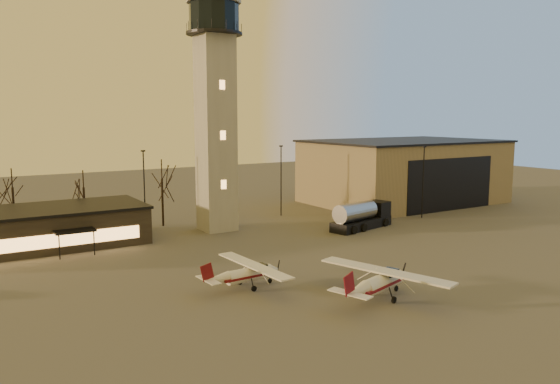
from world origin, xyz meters
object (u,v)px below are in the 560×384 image
Objects in this scene: hangar at (404,171)px; cessna_front at (382,285)px; cessna_rear at (251,276)px; terminal at (25,229)px; control_tower at (215,99)px; fuel_truck at (361,218)px.

cessna_front is (-36.05, -34.64, -4.07)m from hangar.
cessna_front is at bearing -49.90° from cessna_rear.
terminal is 2.22× the size of cessna_front.
cessna_front reaches higher than cessna_rear.
control_tower is 37.90m from hangar.
hangar is at bearing 1.97° from terminal.
control_tower is 26.24m from terminal.
terminal is 2.56× the size of fuel_truck.
terminal reaches higher than cessna_rear.
hangar is at bearing 28.10° from cessna_rear.
control_tower is 1.07× the size of hangar.
hangar is 2.68× the size of cessna_front.
control_tower reaches higher than cessna_front.
terminal is at bearing 116.90° from cessna_rear.
control_tower is at bearing 72.67° from cessna_front.
control_tower is 3.29× the size of fuel_truck.
control_tower is 34.24m from cessna_front.
terminal reaches higher than cessna_front.
hangar is (36.00, 3.98, -11.17)m from control_tower.
cessna_rear is (-7.55, 7.97, -0.15)m from cessna_front.
cessna_front is at bearing -56.10° from terminal.
fuel_truck is (-20.04, -13.08, -3.75)m from hangar.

